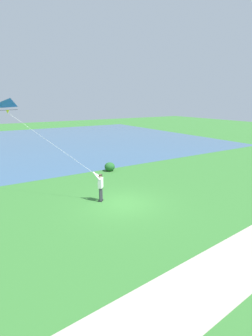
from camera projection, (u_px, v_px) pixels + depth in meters
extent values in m
plane|color=#33702D|center=(123.00, 204.00, 15.40)|extent=(120.00, 120.00, 0.00)
cube|color=#385B7F|center=(56.00, 141.00, 38.18)|extent=(36.00, 44.00, 0.01)
cube|color=#232328|center=(100.00, 201.00, 15.68)|extent=(0.25, 0.25, 0.06)
cylinder|color=#383842|center=(100.00, 195.00, 15.57)|extent=(0.14, 0.14, 0.82)
cube|color=#232328|center=(101.00, 200.00, 15.91)|extent=(0.25, 0.25, 0.06)
cylinder|color=#383842|center=(101.00, 193.00, 15.79)|extent=(0.14, 0.14, 0.82)
cube|color=white|center=(101.00, 183.00, 15.50)|extent=(0.44, 0.44, 0.60)
sphere|color=tan|center=(100.00, 176.00, 15.38)|extent=(0.22, 0.22, 0.22)
ellipsoid|color=black|center=(101.00, 175.00, 15.36)|extent=(0.32, 0.32, 0.13)
cylinder|color=white|center=(96.00, 176.00, 15.34)|extent=(0.56, 0.24, 0.43)
cylinder|color=white|center=(97.00, 175.00, 15.51)|extent=(0.24, 0.56, 0.43)
sphere|color=tan|center=(94.00, 173.00, 15.43)|extent=(0.10, 0.10, 0.10)
pyramid|color=blue|center=(11.00, 106.00, 15.44)|extent=(1.48, 1.77, 0.59)
cone|color=yellow|center=(8.00, 112.00, 15.69)|extent=(0.28, 0.28, 0.22)
cylinder|color=black|center=(7.00, 110.00, 15.66)|extent=(0.84, 1.32, 0.02)
cylinder|color=silver|center=(51.00, 143.00, 15.56)|extent=(3.89, 3.85, 3.51)
ellipsoid|color=#236028|center=(110.00, 167.00, 22.31)|extent=(0.87, 0.89, 0.76)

